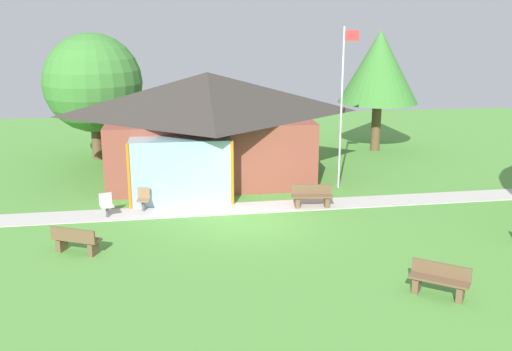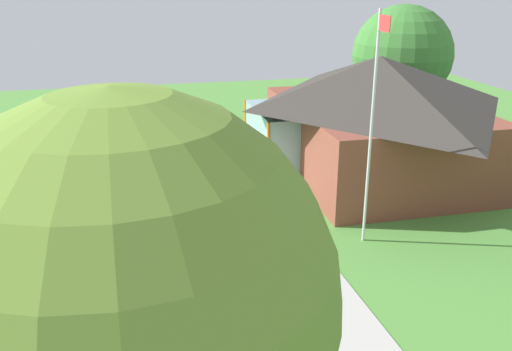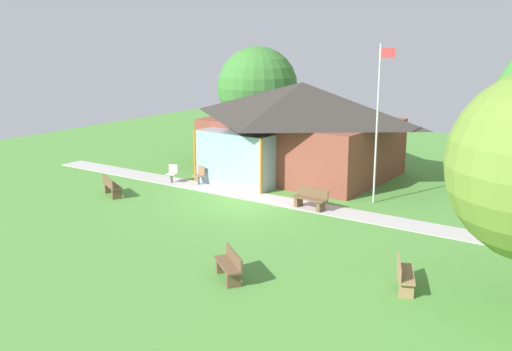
{
  "view_description": "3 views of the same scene",
  "coord_description": "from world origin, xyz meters",
  "px_view_note": "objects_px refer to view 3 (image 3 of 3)",
  "views": [
    {
      "loc": [
        -2.51,
        -19.53,
        7.1
      ],
      "look_at": [
        0.31,
        1.55,
        1.16
      ],
      "focal_mm": 41.7,
      "sensor_mm": 36.0,
      "label": 1
    },
    {
      "loc": [
        17.02,
        -2.92,
        7.21
      ],
      "look_at": [
        0.37,
        1.01,
        0.91
      ],
      "focal_mm": 37.84,
      "sensor_mm": 36.0,
      "label": 2
    },
    {
      "loc": [
        14.05,
        -19.08,
        7.05
      ],
      "look_at": [
        -0.47,
        1.2,
        0.96
      ],
      "focal_mm": 42.23,
      "sensor_mm": 36.0,
      "label": 3
    }
  ],
  "objects_px": {
    "pavilion": "(299,127)",
    "bench_mid_left": "(111,187)",
    "bench_lawn_far_right": "(404,275)",
    "patio_chair_porch_left": "(199,176)",
    "flagpole": "(378,118)",
    "tree_behind_pavilion_left": "(258,87)",
    "patio_chair_west": "(172,174)",
    "bench_rear_near_path": "(310,199)",
    "bench_front_right": "(230,266)"
  },
  "relations": [
    {
      "from": "bench_mid_left",
      "to": "bench_front_right",
      "type": "height_order",
      "value": "same"
    },
    {
      "from": "bench_mid_left",
      "to": "patio_chair_west",
      "type": "xyz_separation_m",
      "value": [
        0.56,
        3.19,
        0.01
      ]
    },
    {
      "from": "pavilion",
      "to": "patio_chair_porch_left",
      "type": "bearing_deg",
      "value": -120.16
    },
    {
      "from": "tree_behind_pavilion_left",
      "to": "patio_chair_porch_left",
      "type": "bearing_deg",
      "value": -72.54
    },
    {
      "from": "flagpole",
      "to": "tree_behind_pavilion_left",
      "type": "distance_m",
      "value": 12.24
    },
    {
      "from": "bench_front_right",
      "to": "patio_chair_porch_left",
      "type": "height_order",
      "value": "patio_chair_porch_left"
    },
    {
      "from": "pavilion",
      "to": "bench_front_right",
      "type": "relative_size",
      "value": 6.37
    },
    {
      "from": "bench_lawn_far_right",
      "to": "tree_behind_pavilion_left",
      "type": "relative_size",
      "value": 0.25
    },
    {
      "from": "patio_chair_porch_left",
      "to": "tree_behind_pavilion_left",
      "type": "distance_m",
      "value": 9.31
    },
    {
      "from": "patio_chair_west",
      "to": "tree_behind_pavilion_left",
      "type": "relative_size",
      "value": 0.14
    },
    {
      "from": "patio_chair_west",
      "to": "pavilion",
      "type": "bearing_deg",
      "value": -144.95
    },
    {
      "from": "bench_mid_left",
      "to": "bench_rear_near_path",
      "type": "height_order",
      "value": "same"
    },
    {
      "from": "bench_front_right",
      "to": "patio_chair_west",
      "type": "height_order",
      "value": "patio_chair_west"
    },
    {
      "from": "pavilion",
      "to": "tree_behind_pavilion_left",
      "type": "distance_m",
      "value": 6.6
    },
    {
      "from": "pavilion",
      "to": "patio_chair_west",
      "type": "relative_size",
      "value": 10.91
    },
    {
      "from": "patio_chair_west",
      "to": "patio_chair_porch_left",
      "type": "height_order",
      "value": "same"
    },
    {
      "from": "pavilion",
      "to": "patio_chair_porch_left",
      "type": "relative_size",
      "value": 10.91
    },
    {
      "from": "pavilion",
      "to": "bench_rear_near_path",
      "type": "bearing_deg",
      "value": -53.69
    },
    {
      "from": "flagpole",
      "to": "tree_behind_pavilion_left",
      "type": "xyz_separation_m",
      "value": [
        -10.48,
        6.33,
        0.19
      ]
    },
    {
      "from": "pavilion",
      "to": "bench_rear_near_path",
      "type": "distance_m",
      "value": 6.34
    },
    {
      "from": "pavilion",
      "to": "bench_mid_left",
      "type": "xyz_separation_m",
      "value": [
        -4.43,
        -8.17,
        -1.97
      ]
    },
    {
      "from": "bench_rear_near_path",
      "to": "bench_front_right",
      "type": "bearing_deg",
      "value": 108.07
    },
    {
      "from": "bench_mid_left",
      "to": "patio_chair_west",
      "type": "bearing_deg",
      "value": 104.89
    },
    {
      "from": "patio_chair_west",
      "to": "tree_behind_pavilion_left",
      "type": "distance_m",
      "value": 9.5
    },
    {
      "from": "pavilion",
      "to": "bench_front_right",
      "type": "bearing_deg",
      "value": -66.83
    },
    {
      "from": "patio_chair_porch_left",
      "to": "tree_behind_pavilion_left",
      "type": "height_order",
      "value": "tree_behind_pavilion_left"
    },
    {
      "from": "bench_front_right",
      "to": "tree_behind_pavilion_left",
      "type": "xyz_separation_m",
      "value": [
        -10.45,
        16.05,
        3.33
      ]
    },
    {
      "from": "bench_lawn_far_right",
      "to": "patio_chair_porch_left",
      "type": "distance_m",
      "value": 13.34
    },
    {
      "from": "pavilion",
      "to": "patio_chair_west",
      "type": "xyz_separation_m",
      "value": [
        -3.87,
        -4.98,
        -1.95
      ]
    },
    {
      "from": "flagpole",
      "to": "bench_lawn_far_right",
      "type": "xyz_separation_m",
      "value": [
        4.31,
        -7.42,
        -3.14
      ]
    },
    {
      "from": "pavilion",
      "to": "tree_behind_pavilion_left",
      "type": "relative_size",
      "value": 1.54
    },
    {
      "from": "pavilion",
      "to": "patio_chair_west",
      "type": "bearing_deg",
      "value": -127.83
    },
    {
      "from": "bench_mid_left",
      "to": "bench_front_right",
      "type": "bearing_deg",
      "value": 2.1
    },
    {
      "from": "patio_chair_west",
      "to": "bench_front_right",
      "type": "bearing_deg",
      "value": 124.33
    },
    {
      "from": "bench_rear_near_path",
      "to": "pavilion",
      "type": "bearing_deg",
      "value": -48.32
    },
    {
      "from": "pavilion",
      "to": "bench_mid_left",
      "type": "relative_size",
      "value": 6.07
    },
    {
      "from": "bench_lawn_far_right",
      "to": "patio_chair_porch_left",
      "type": "xyz_separation_m",
      "value": [
        -12.18,
        5.45,
        0.01
      ]
    },
    {
      "from": "bench_lawn_far_right",
      "to": "patio_chair_west",
      "type": "xyz_separation_m",
      "value": [
        -13.44,
        4.96,
        0.01
      ]
    },
    {
      "from": "bench_front_right",
      "to": "patio_chair_porch_left",
      "type": "distance_m",
      "value": 11.02
    },
    {
      "from": "bench_lawn_far_right",
      "to": "tree_behind_pavilion_left",
      "type": "height_order",
      "value": "tree_behind_pavilion_left"
    },
    {
      "from": "pavilion",
      "to": "bench_mid_left",
      "type": "distance_m",
      "value": 9.5
    },
    {
      "from": "bench_front_right",
      "to": "patio_chair_west",
      "type": "distance_m",
      "value": 11.64
    },
    {
      "from": "pavilion",
      "to": "tree_behind_pavilion_left",
      "type": "bearing_deg",
      "value": 143.81
    },
    {
      "from": "bench_mid_left",
      "to": "tree_behind_pavilion_left",
      "type": "height_order",
      "value": "tree_behind_pavilion_left"
    },
    {
      "from": "pavilion",
      "to": "bench_front_right",
      "type": "distance_m",
      "value": 13.45
    },
    {
      "from": "bench_mid_left",
      "to": "patio_chair_west",
      "type": "height_order",
      "value": "patio_chair_west"
    },
    {
      "from": "flagpole",
      "to": "bench_rear_near_path",
      "type": "bearing_deg",
      "value": -125.78
    },
    {
      "from": "patio_chair_west",
      "to": "tree_behind_pavilion_left",
      "type": "height_order",
      "value": "tree_behind_pavilion_left"
    },
    {
      "from": "flagpole",
      "to": "bench_mid_left",
      "type": "xyz_separation_m",
      "value": [
        -9.69,
        -5.66,
        -3.14
      ]
    },
    {
      "from": "bench_mid_left",
      "to": "tree_behind_pavilion_left",
      "type": "distance_m",
      "value": 12.47
    }
  ]
}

